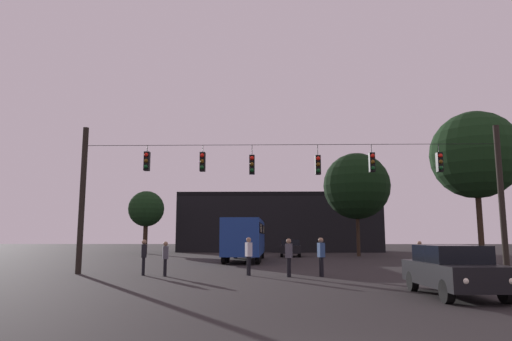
# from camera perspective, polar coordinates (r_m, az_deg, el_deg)

# --- Properties ---
(ground_plane) EXTENTS (168.00, 168.00, 0.00)m
(ground_plane) POSITION_cam_1_polar(r_m,az_deg,el_deg) (30.80, 3.49, -11.62)
(ground_plane) COLOR black
(ground_plane) RESTS_ON ground
(overhead_signal_span) EXTENTS (20.75, 0.44, 7.23)m
(overhead_signal_span) POSITION_cam_1_polar(r_m,az_deg,el_deg) (22.29, 4.17, -1.91)
(overhead_signal_span) COLOR black
(overhead_signal_span) RESTS_ON ground
(city_bus) EXTENTS (2.82, 11.06, 3.00)m
(city_bus) POSITION_cam_1_polar(r_m,az_deg,el_deg) (34.29, -1.33, -8.18)
(city_bus) COLOR navy
(city_bus) RESTS_ON ground
(car_near_right) EXTENTS (1.83, 4.35, 1.52)m
(car_near_right) POSITION_cam_1_polar(r_m,az_deg,el_deg) (15.21, 23.50, -11.34)
(car_near_right) COLOR black
(car_near_right) RESTS_ON ground
(car_far_left) EXTENTS (1.98, 4.40, 1.52)m
(car_far_left) POSITION_cam_1_polar(r_m,az_deg,el_deg) (42.08, 4.34, -9.64)
(car_far_left) COLOR black
(car_far_left) RESTS_ON ground
(pedestrian_crossing_left) EXTENTS (0.34, 0.42, 1.70)m
(pedestrian_crossing_left) POSITION_cam_1_polar(r_m,az_deg,el_deg) (20.77, 4.14, -10.55)
(pedestrian_crossing_left) COLOR black
(pedestrian_crossing_left) RESTS_ON ground
(pedestrian_crossing_center) EXTENTS (0.30, 0.39, 1.56)m
(pedestrian_crossing_center) POSITION_cam_1_polar(r_m,az_deg,el_deg) (24.08, 19.91, -9.98)
(pedestrian_crossing_center) COLOR black
(pedestrian_crossing_center) RESTS_ON ground
(pedestrian_crossing_right) EXTENTS (0.33, 0.41, 1.74)m
(pedestrian_crossing_right) POSITION_cam_1_polar(r_m,az_deg,el_deg) (21.02, 8.19, -10.39)
(pedestrian_crossing_right) COLOR black
(pedestrian_crossing_right) RESTS_ON ground
(pedestrian_near_bus) EXTENTS (0.34, 0.41, 1.56)m
(pedestrian_near_bus) POSITION_cam_1_polar(r_m,az_deg,el_deg) (21.43, -11.33, -10.57)
(pedestrian_near_bus) COLOR black
(pedestrian_near_bus) RESTS_ON ground
(pedestrian_trailing) EXTENTS (0.34, 0.42, 1.64)m
(pedestrian_trailing) POSITION_cam_1_polar(r_m,az_deg,el_deg) (22.18, -13.92, -10.28)
(pedestrian_trailing) COLOR black
(pedestrian_trailing) RESTS_ON ground
(pedestrian_far_side) EXTENTS (0.36, 0.42, 1.75)m
(pedestrian_far_side) POSITION_cam_1_polar(r_m,az_deg,el_deg) (21.49, -0.93, -10.41)
(pedestrian_far_side) COLOR black
(pedestrian_far_side) RESTS_ON ground
(corner_building) EXTENTS (23.98, 8.33, 6.98)m
(corner_building) POSITION_cam_1_polar(r_m,az_deg,el_deg) (56.68, 2.87, -6.59)
(corner_building) COLOR black
(corner_building) RESTS_ON ground
(tree_left_silhouette) EXTENTS (6.24, 6.24, 9.64)m
(tree_left_silhouette) POSITION_cam_1_polar(r_m,az_deg,el_deg) (43.83, 12.52, -1.93)
(tree_left_silhouette) COLOR #2D2116
(tree_left_silhouette) RESTS_ON ground
(tree_behind_building) EXTENTS (5.90, 5.90, 10.22)m
(tree_behind_building) POSITION_cam_1_polar(r_m,az_deg,el_deg) (34.06, 25.83, 1.77)
(tree_behind_building) COLOR #2D2116
(tree_behind_building) RESTS_ON ground
(tree_right_far) EXTENTS (3.82, 3.82, 6.68)m
(tree_right_far) POSITION_cam_1_polar(r_m,az_deg,el_deg) (50.39, -13.62, -4.74)
(tree_right_far) COLOR #2D2116
(tree_right_far) RESTS_ON ground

